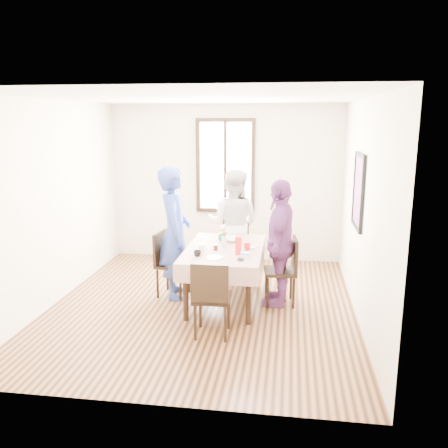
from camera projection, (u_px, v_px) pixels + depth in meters
The scene contains 30 objects.
ground at pixel (203, 306), 6.27m from camera, with size 4.50×4.50×0.00m, color black.
back_wall at pixel (226, 183), 8.15m from camera, with size 4.00×4.00×0.00m, color beige.
right_wall at pixel (363, 211), 5.70m from camera, with size 4.50×4.50×0.00m, color beige.
window_frame at pixel (225, 166), 8.06m from camera, with size 1.02×0.06×1.62m, color black.
window_pane at pixel (226, 166), 8.07m from camera, with size 0.90×0.02×1.50m, color white.
art_poster at pixel (359, 191), 5.95m from camera, with size 0.04×0.76×0.96m, color red.
dining_table at pixel (225, 275), 6.33m from camera, with size 0.89×1.47×0.75m, color black.
tablecloth at pixel (225, 248), 6.25m from camera, with size 1.01×1.59×0.01m, color #59110A.
chair_left at pixel (173, 264), 6.55m from camera, with size 0.42×0.42×0.91m, color black.
chair_right at pixel (280, 271), 6.26m from camera, with size 0.42×0.42×0.91m, color black.
chair_far at pixel (234, 249), 7.30m from camera, with size 0.42×0.42×0.91m, color black.
chair_near at pixel (212, 297), 5.34m from camera, with size 0.42×0.42×0.91m, color black.
person_left at pixel (174, 233), 6.45m from camera, with size 0.67×0.44×1.82m, color #2C4092.
person_far at pixel (234, 225), 7.19m from camera, with size 0.83×0.65×1.71m, color beige.
person_right at pixel (279, 243), 6.18m from camera, with size 0.99×0.41×1.69m, color #69316C.
mug_black at pixel (197, 253), 5.86m from camera, with size 0.10×0.10×0.08m, color black.
mug_flag at pixel (247, 247), 6.12m from camera, with size 0.10×0.10×0.09m, color red.
mug_green at pixel (222, 238), 6.59m from camera, with size 0.12×0.12×0.09m, color #0C7226.
serving_bowl at pixel (233, 240), 6.57m from camera, with size 0.22×0.22×0.05m, color white.
juice_carton at pixel (238, 246), 5.92m from camera, with size 0.07×0.07×0.23m, color red.
butter_tub at pixel (245, 256), 5.78m from camera, with size 0.12×0.12×0.06m, color white.
jam_jar at pixel (216, 247), 6.13m from camera, with size 0.06×0.06×0.08m, color black.
drinking_glass at pixel (202, 248), 6.03m from camera, with size 0.08×0.08×0.11m, color silver.
smartphone at pixel (241, 259), 5.72m from camera, with size 0.07×0.15×0.01m, color black.
flower_vase at pixel (224, 242), 6.26m from camera, with size 0.08×0.08×0.15m, color silver.
plate_right at pixel (249, 247), 6.28m from camera, with size 0.20×0.20×0.01m, color white.
plate_far at pixel (230, 237), 6.79m from camera, with size 0.20×0.20×0.01m, color white.
plate_near at pixel (215, 258), 5.79m from camera, with size 0.20×0.20×0.01m, color white.
butter_lid at pixel (245, 253), 5.77m from camera, with size 0.12×0.12×0.01m, color blue.
flower_bunch at pixel (224, 233), 6.23m from camera, with size 0.09×0.09×0.10m, color yellow, non-canonical shape.
Camera 1 is at (1.11, -5.78, 2.45)m, focal length 37.55 mm.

